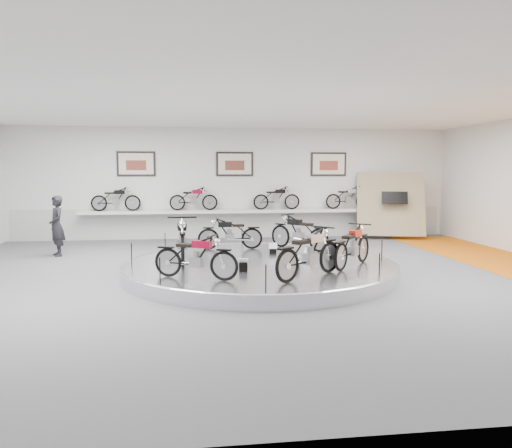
{
  "coord_description": "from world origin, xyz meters",
  "views": [
    {
      "loc": [
        -1.57,
        -11.19,
        2.42
      ],
      "look_at": [
        -0.04,
        0.6,
        1.17
      ],
      "focal_mm": 35.0,
      "sensor_mm": 36.0,
      "label": 1
    }
  ],
  "objects": [
    {
      "name": "ceiling",
      "position": [
        0.0,
        0.0,
        4.0
      ],
      "size": [
        16.0,
        16.0,
        0.0
      ],
      "primitive_type": "plane",
      "rotation": [
        3.14,
        0.0,
        0.0
      ],
      "color": "white",
      "rests_on": "wall_back"
    },
    {
      "name": "shelf_bike_d",
      "position": [
        4.2,
        6.7,
        1.42
      ],
      "size": [
        1.22,
        0.43,
        0.73
      ],
      "primitive_type": null,
      "color": "silver",
      "rests_on": "shelf"
    },
    {
      "name": "shelf",
      "position": [
        0.0,
        6.7,
        1.0
      ],
      "size": [
        11.0,
        0.55,
        0.1
      ],
      "primitive_type": "cube",
      "color": "silver",
      "rests_on": "wall_back"
    },
    {
      "name": "shelf_bike_b",
      "position": [
        -1.5,
        6.7,
        1.42
      ],
      "size": [
        1.22,
        0.43,
        0.73
      ],
      "primitive_type": null,
      "color": "maroon",
      "rests_on": "shelf"
    },
    {
      "name": "visitor",
      "position": [
        -5.43,
        3.66,
        0.87
      ],
      "size": [
        0.66,
        0.76,
        1.75
      ],
      "primitive_type": "imported",
      "rotation": [
        0.0,
        0.0,
        -1.1
      ],
      "color": "black",
      "rests_on": "floor"
    },
    {
      "name": "poster_left",
      "position": [
        -3.5,
        6.96,
        2.7
      ],
      "size": [
        1.35,
        0.06,
        0.88
      ],
      "primitive_type": "cube",
      "color": "silver",
      "rests_on": "wall_back"
    },
    {
      "name": "bike_c",
      "position": [
        -1.8,
        0.6,
        0.86
      ],
      "size": [
        0.72,
        1.92,
        1.12
      ],
      "primitive_type": null,
      "rotation": [
        0.0,
        0.0,
        4.74
      ],
      "color": "black",
      "rests_on": "display_platform"
    },
    {
      "name": "bike_a",
      "position": [
        1.33,
        2.04,
        0.78
      ],
      "size": [
        1.51,
        1.62,
        0.97
      ],
      "primitive_type": null,
      "rotation": [
        0.0,
        0.0,
        2.28
      ],
      "color": "black",
      "rests_on": "display_platform"
    },
    {
      "name": "display_panel",
      "position": [
        5.6,
        6.1,
        1.25
      ],
      "size": [
        2.56,
        1.52,
        2.3
      ],
      "primitive_type": "cube",
      "rotation": [
        -0.35,
        0.0,
        -0.26
      ],
      "color": "#9D8C65",
      "rests_on": "floor"
    },
    {
      "name": "bike_f",
      "position": [
        1.99,
        -0.53,
        0.77
      ],
      "size": [
        1.48,
        1.59,
        0.95
      ],
      "primitive_type": null,
      "rotation": [
        0.0,
        0.0,
        7.15
      ],
      "color": "#AB1908",
      "rests_on": "display_platform"
    },
    {
      "name": "floor",
      "position": [
        0.0,
        0.0,
        0.0
      ],
      "size": [
        16.0,
        16.0,
        0.0
      ],
      "primitive_type": "plane",
      "color": "#505053",
      "rests_on": "ground"
    },
    {
      "name": "poster_right",
      "position": [
        3.5,
        6.96,
        2.7
      ],
      "size": [
        1.35,
        0.06,
        0.88
      ],
      "primitive_type": "cube",
      "color": "silver",
      "rests_on": "wall_back"
    },
    {
      "name": "shelf_bike_c",
      "position": [
        1.5,
        6.7,
        1.42
      ],
      "size": [
        1.22,
        0.43,
        0.73
      ],
      "primitive_type": null,
      "color": "black",
      "rests_on": "shelf"
    },
    {
      "name": "poster_center",
      "position": [
        0.0,
        6.96,
        2.7
      ],
      "size": [
        1.35,
        0.06,
        0.88
      ],
      "primitive_type": "cube",
      "color": "silver",
      "rests_on": "wall_back"
    },
    {
      "name": "wall_front",
      "position": [
        0.0,
        -7.0,
        2.0
      ],
      "size": [
        16.0,
        0.0,
        16.0
      ],
      "primitive_type": "plane",
      "rotation": [
        -1.57,
        0.0,
        0.0
      ],
      "color": "white",
      "rests_on": "floor"
    },
    {
      "name": "platform_rim",
      "position": [
        0.0,
        0.3,
        0.27
      ],
      "size": [
        6.4,
        6.4,
        0.1
      ],
      "primitive_type": "torus",
      "color": "#B2B2BA",
      "rests_on": "display_platform"
    },
    {
      "name": "bike_d",
      "position": [
        -1.51,
        -1.37,
        0.75
      ],
      "size": [
        1.62,
        1.15,
        0.9
      ],
      "primitive_type": null,
      "rotation": [
        0.0,
        0.0,
        5.83
      ],
      "color": "maroon",
      "rests_on": "display_platform"
    },
    {
      "name": "display_platform",
      "position": [
        0.0,
        0.3,
        0.15
      ],
      "size": [
        6.4,
        6.4,
        0.3
      ],
      "primitive_type": "cylinder",
      "color": "silver",
      "rests_on": "floor"
    },
    {
      "name": "dado_band",
      "position": [
        0.0,
        6.98,
        0.55
      ],
      "size": [
        15.68,
        0.04,
        1.1
      ],
      "primitive_type": "cube",
      "color": "#BCBCBA",
      "rests_on": "floor"
    },
    {
      "name": "shelf_bike_a",
      "position": [
        -4.2,
        6.7,
        1.42
      ],
      "size": [
        1.22,
        0.43,
        0.73
      ],
      "primitive_type": null,
      "color": "black",
      "rests_on": "shelf"
    },
    {
      "name": "bike_b",
      "position": [
        -0.53,
        2.34,
        0.74
      ],
      "size": [
        1.52,
        0.56,
        0.89
      ],
      "primitive_type": null,
      "rotation": [
        0.0,
        0.0,
        3.12
      ],
      "color": "black",
      "rests_on": "display_platform"
    },
    {
      "name": "wall_back",
      "position": [
        0.0,
        7.0,
        2.0
      ],
      "size": [
        16.0,
        0.0,
        16.0
      ],
      "primitive_type": "plane",
      "rotation": [
        1.57,
        0.0,
        0.0
      ],
      "color": "white",
      "rests_on": "floor"
    },
    {
      "name": "bike_e",
      "position": [
        0.76,
        -1.55,
        0.81
      ],
      "size": [
        1.72,
        1.55,
        1.01
      ],
      "primitive_type": null,
      "rotation": [
        0.0,
        0.0,
        6.96
      ],
      "color": "silver",
      "rests_on": "display_platform"
    }
  ]
}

